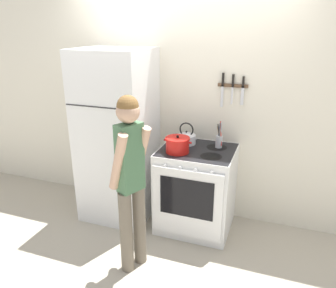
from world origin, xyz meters
TOP-DOWN VIEW (x-y plane):
  - ground_plane at (0.00, 0.00)m, footprint 14.00×14.00m
  - wall_back at (0.00, 0.03)m, footprint 10.00×0.06m
  - refrigerator at (-0.61, -0.35)m, footprint 0.74×0.73m
  - stove_range at (0.30, -0.36)m, footprint 0.76×0.71m
  - dutch_oven_pot at (0.13, -0.47)m, footprint 0.29×0.25m
  - tea_kettle at (0.14, -0.20)m, footprint 0.25×0.20m
  - utensil_jar at (0.49, -0.19)m, footprint 0.07×0.07m
  - person at (-0.06, -1.15)m, footprint 0.35×0.39m
  - wall_knife_strip at (0.56, -0.02)m, footprint 0.31×0.03m

SIDE VIEW (x-z plane):
  - ground_plane at x=0.00m, z-range 0.00..0.00m
  - stove_range at x=0.30m, z-range 0.01..0.91m
  - person at x=-0.06m, z-range 0.11..1.71m
  - refrigerator at x=-0.61m, z-range 0.00..1.89m
  - tea_kettle at x=0.14m, z-range 0.85..1.09m
  - dutch_oven_pot at x=0.13m, z-range 0.89..1.07m
  - utensil_jar at x=0.49m, z-range 0.84..1.12m
  - wall_back at x=0.00m, z-range 0.00..2.55m
  - wall_knife_strip at x=0.56m, z-range 1.35..1.70m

